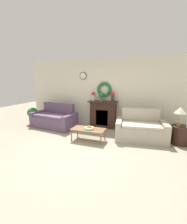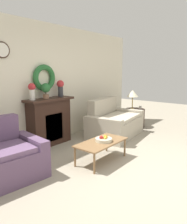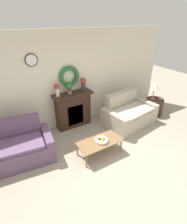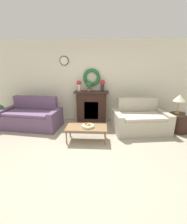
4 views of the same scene
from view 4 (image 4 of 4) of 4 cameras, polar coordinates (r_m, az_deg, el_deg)
name	(u,v)px [view 4 (image 4 of 4)]	position (r m, az deg, el deg)	size (l,w,h in m)	color
ground_plane	(82,163)	(3.19, -4.49, -18.72)	(16.00, 16.00, 0.00)	#9E937F
wall_back	(91,82)	(5.25, -1.06, 11.48)	(6.80, 0.18, 2.70)	beige
fireplace	(92,106)	(5.19, -0.76, 2.22)	(1.14, 0.41, 1.06)	#331E16
couch_left	(32,117)	(5.12, -22.43, -1.80)	(1.89, 1.08, 0.94)	#604766
loveseat_right	(140,120)	(4.66, 17.21, -3.01)	(1.66, 1.16, 0.95)	#B2A893
coffee_table	(87,128)	(3.86, -2.68, -6.17)	(1.04, 0.51, 0.38)	olive
fruit_bowl	(88,126)	(3.80, -2.16, -5.31)	(0.31, 0.31, 0.12)	beige
side_table_by_loveseat	(179,123)	(5.10, 29.72, -3.53)	(0.57, 0.57, 0.53)	#331E16
table_lamp	(179,98)	(4.94, 29.91, 4.57)	(0.34, 0.34, 0.56)	#B28E42
mug	(187,114)	(4.99, 32.05, -0.58)	(0.08, 0.08, 0.08)	silver
vase_on_mantel_left	(79,85)	(5.11, -5.55, 10.23)	(0.15, 0.15, 0.35)	silver
vase_on_mantel_right	(102,85)	(5.05, 3.42, 10.40)	(0.17, 0.17, 0.38)	#2D2D33
potted_plant_on_mantel	(89,85)	(5.05, -1.73, 10.22)	(0.20, 0.20, 0.33)	#8E664C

